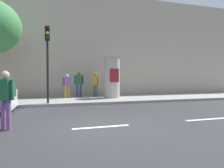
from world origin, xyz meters
name	(u,v)px	position (x,y,z in m)	size (l,w,h in m)	color
ground_plane	(101,127)	(0.00, 0.00, 0.00)	(80.00, 80.00, 0.00)	#2B2B2D
sidewalk_curb	(75,100)	(0.00, 7.00, 0.07)	(36.00, 4.00, 0.15)	gray
lane_markings	(101,127)	(0.00, 0.00, 0.00)	(25.80, 0.16, 0.01)	silver
building_backdrop	(68,49)	(0.00, 12.00, 4.01)	(36.00, 5.00, 8.02)	#B7A893
traffic_light	(47,52)	(-1.61, 5.24, 2.89)	(0.24, 0.45, 4.06)	black
poster_column	(112,76)	(2.57, 7.27, 1.65)	(1.14, 1.14, 2.95)	#B2ADA3
pedestrian_in_dark_shirt	(6,95)	(-2.75, 0.51, 1.04)	(0.52, 0.52, 1.74)	#724C84
pedestrian_with_bag	(96,83)	(1.60, 8.08, 1.17)	(0.50, 0.51, 1.71)	#4C4C51
pedestrian_with_backpack	(67,84)	(-0.39, 7.97, 1.09)	(0.62, 0.40, 1.59)	#B78C33
pedestrian_near_pole	(79,82)	(0.46, 8.34, 1.23)	(0.63, 0.47, 1.79)	navy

